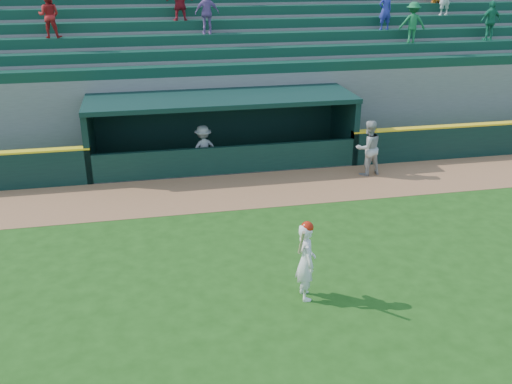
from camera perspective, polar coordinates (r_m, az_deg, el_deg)
The scene contains 7 objects.
ground at distance 13.98m, azimuth 1.32°, elevation -7.39°, with size 120.00×120.00×0.00m, color #1B4611.
warning_track at distance 18.31m, azimuth -2.06°, elevation 0.11°, with size 40.00×3.00×0.01m, color #915E3A.
dugout_player_front at distance 19.80m, azimuth 11.15°, elevation 4.35°, with size 0.93×0.72×1.91m, color #A9A9A4.
dugout_player_inside at distance 19.91m, azimuth -5.28°, elevation 4.36°, with size 1.05×0.60×1.63m, color #989994.
dugout at distance 20.78m, azimuth -3.54°, elevation 6.75°, with size 9.40×2.80×2.46m.
stands at distance 24.97m, azimuth -5.03°, elevation 11.84°, with size 34.50×6.25×7.60m.
batter_at_plate at distance 12.39m, azimuth 5.02°, elevation -6.80°, with size 0.46×0.81×1.85m.
Camera 1 is at (-2.73, -11.82, 6.94)m, focal length 40.00 mm.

